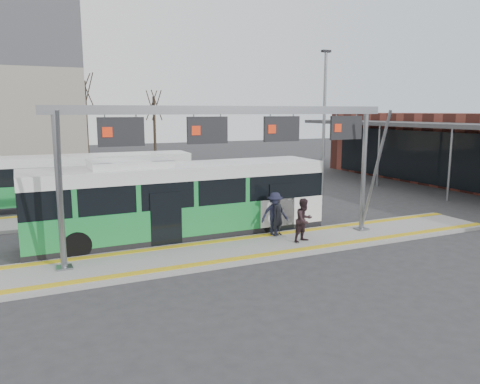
{
  "coord_description": "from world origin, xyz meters",
  "views": [
    {
      "loc": [
        -7.41,
        -15.21,
        5.17
      ],
      "look_at": [
        1.01,
        3.0,
        1.68
      ],
      "focal_mm": 35.0,
      "sensor_mm": 36.0,
      "label": 1
    }
  ],
  "objects_px": {
    "passenger_c": "(275,214)",
    "passenger_a": "(278,216)",
    "gantry": "(238,135)",
    "passenger_b": "(304,220)",
    "hero_bus": "(180,201)"
  },
  "relations": [
    {
      "from": "passenger_b",
      "to": "passenger_c",
      "type": "bearing_deg",
      "value": 97.31
    },
    {
      "from": "hero_bus",
      "to": "passenger_a",
      "type": "height_order",
      "value": "hero_bus"
    },
    {
      "from": "gantry",
      "to": "passenger_b",
      "type": "bearing_deg",
      "value": -11.02
    },
    {
      "from": "passenger_b",
      "to": "passenger_c",
      "type": "height_order",
      "value": "passenger_c"
    },
    {
      "from": "hero_bus",
      "to": "passenger_c",
      "type": "distance_m",
      "value": 3.9
    },
    {
      "from": "passenger_b",
      "to": "passenger_c",
      "type": "xyz_separation_m",
      "value": [
        -0.57,
        1.3,
        0.03
      ]
    },
    {
      "from": "passenger_a",
      "to": "gantry",
      "type": "bearing_deg",
      "value": 175.21
    },
    {
      "from": "gantry",
      "to": "passenger_a",
      "type": "distance_m",
      "value": 4.02
    },
    {
      "from": "hero_bus",
      "to": "passenger_c",
      "type": "relative_size",
      "value": 6.85
    },
    {
      "from": "hero_bus",
      "to": "passenger_c",
      "type": "xyz_separation_m",
      "value": [
        3.44,
        -1.78,
        -0.49
      ]
    },
    {
      "from": "gantry",
      "to": "passenger_b",
      "type": "relative_size",
      "value": 7.61
    },
    {
      "from": "hero_bus",
      "to": "passenger_c",
      "type": "bearing_deg",
      "value": -28.07
    },
    {
      "from": "gantry",
      "to": "passenger_a",
      "type": "bearing_deg",
      "value": 18.39
    },
    {
      "from": "passenger_c",
      "to": "passenger_a",
      "type": "bearing_deg",
      "value": -32.16
    },
    {
      "from": "gantry",
      "to": "passenger_c",
      "type": "height_order",
      "value": "gantry"
    }
  ]
}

